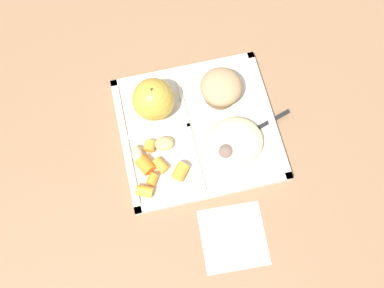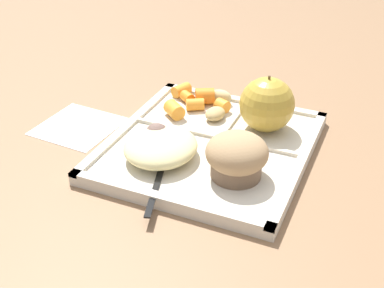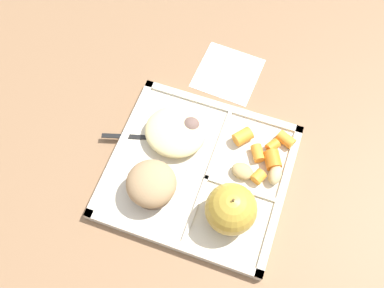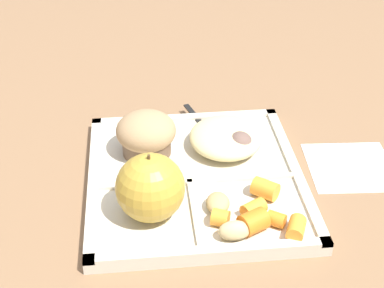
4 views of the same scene
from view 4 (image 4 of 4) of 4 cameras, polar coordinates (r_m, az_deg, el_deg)
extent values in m
plane|color=#846042|center=(0.81, 0.32, -3.85)|extent=(6.00, 6.00, 0.00)
cube|color=beige|center=(0.80, 0.32, -3.45)|extent=(0.31, 0.29, 0.01)
cube|color=beige|center=(0.82, 9.88, -2.25)|extent=(0.31, 0.01, 0.01)
cube|color=beige|center=(0.79, -9.53, -3.46)|extent=(0.31, 0.01, 0.01)
cube|color=beige|center=(0.68, 1.71, -10.27)|extent=(0.01, 0.29, 0.01)
cube|color=beige|center=(0.92, -0.69, 2.59)|extent=(0.01, 0.29, 0.01)
cube|color=beige|center=(0.78, 0.47, -3.65)|extent=(0.01, 0.26, 0.01)
cube|color=beige|center=(0.73, 0.23, -6.52)|extent=(0.13, 0.01, 0.01)
sphere|color=#B79333|center=(0.71, -4.06, -4.23)|extent=(0.08, 0.08, 0.08)
cylinder|color=#4C381E|center=(0.68, -4.20, -1.39)|extent=(0.00, 0.00, 0.01)
cylinder|color=brown|center=(0.84, -4.41, -0.10)|extent=(0.07, 0.07, 0.03)
ellipsoid|color=tan|center=(0.82, -4.48, 1.30)|extent=(0.08, 0.08, 0.05)
cylinder|color=orange|center=(0.73, 5.98, -6.25)|extent=(0.03, 0.04, 0.02)
cylinder|color=orange|center=(0.76, 7.10, -4.34)|extent=(0.04, 0.04, 0.02)
cylinder|color=orange|center=(0.71, 10.06, -8.01)|extent=(0.04, 0.03, 0.02)
cylinder|color=orange|center=(0.71, 5.97, -7.51)|extent=(0.04, 0.04, 0.03)
cylinder|color=orange|center=(0.72, 8.16, -7.23)|extent=(0.03, 0.03, 0.02)
cylinder|color=orange|center=(0.71, 2.76, -7.16)|extent=(0.03, 0.03, 0.02)
ellipsoid|color=tan|center=(0.74, 2.51, -5.73)|extent=(0.04, 0.03, 0.02)
ellipsoid|color=tan|center=(0.69, 4.15, -8.36)|extent=(0.02, 0.04, 0.02)
ellipsoid|color=beige|center=(0.84, 3.26, 0.63)|extent=(0.11, 0.10, 0.04)
sphere|color=brown|center=(0.85, 3.94, 0.60)|extent=(0.03, 0.03, 0.03)
sphere|color=#755B4C|center=(0.85, 4.29, 0.58)|extent=(0.03, 0.03, 0.03)
sphere|color=brown|center=(0.86, 3.42, 1.18)|extent=(0.03, 0.03, 0.03)
sphere|color=brown|center=(0.83, 4.65, -0.06)|extent=(0.04, 0.04, 0.04)
cube|color=black|center=(0.91, 0.67, 2.27)|extent=(0.10, 0.04, 0.00)
cube|color=black|center=(0.86, 2.51, 0.03)|extent=(0.04, 0.03, 0.00)
cylinder|color=black|center=(0.83, 2.84, -1.09)|extent=(0.02, 0.01, 0.00)
cylinder|color=black|center=(0.84, 3.33, -0.97)|extent=(0.02, 0.01, 0.00)
cylinder|color=black|center=(0.84, 3.83, -0.85)|extent=(0.02, 0.01, 0.00)
cube|color=white|center=(0.87, 15.11, -2.10)|extent=(0.13, 0.13, 0.00)
camera|label=1|loc=(0.73, 43.25, 52.45)|focal=38.73mm
camera|label=2|loc=(1.26, -15.55, 29.31)|focal=48.27mm
camera|label=3|loc=(0.63, -41.25, 50.47)|focal=40.98mm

